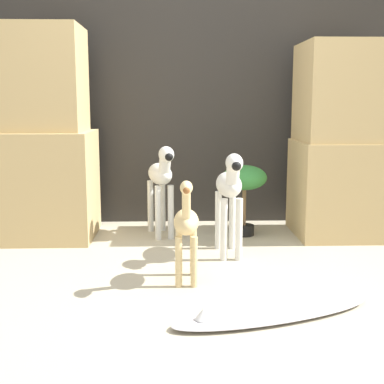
# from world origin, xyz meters

# --- Properties ---
(ground_plane) EXTENTS (14.00, 14.00, 0.00)m
(ground_plane) POSITION_xyz_m (0.00, 0.00, 0.00)
(ground_plane) COLOR #B2A88E
(wall_back) EXTENTS (6.40, 0.08, 2.20)m
(wall_back) POSITION_xyz_m (0.00, 1.71, 1.10)
(wall_back) COLOR #2D2B28
(wall_back) RESTS_ON ground_plane
(rock_pillar_left) EXTENTS (0.62, 0.65, 1.50)m
(rock_pillar_left) POSITION_xyz_m (-1.05, 1.20, 0.68)
(rock_pillar_left) COLOR tan
(rock_pillar_left) RESTS_ON ground_plane
(rock_pillar_right) EXTENTS (0.62, 0.65, 1.40)m
(rock_pillar_right) POSITION_xyz_m (1.05, 1.20, 0.68)
(rock_pillar_right) COLOR tan
(rock_pillar_right) RESTS_ON ground_plane
(zebra_right) EXTENTS (0.18, 0.51, 0.68)m
(zebra_right) POSITION_xyz_m (0.20, 0.66, 0.44)
(zebra_right) COLOR silver
(zebra_right) RESTS_ON ground_plane
(zebra_left) EXTENTS (0.25, 0.51, 0.68)m
(zebra_left) POSITION_xyz_m (-0.25, 1.18, 0.44)
(zebra_left) COLOR silver
(zebra_left) RESTS_ON ground_plane
(giraffe_figurine) EXTENTS (0.14, 0.39, 0.59)m
(giraffe_figurine) POSITION_xyz_m (-0.09, 0.16, 0.32)
(giraffe_figurine) COLOR #E0C184
(giraffe_figurine) RESTS_ON ground_plane
(potted_palm_front) EXTENTS (0.33, 0.33, 0.52)m
(potted_palm_front) POSITION_xyz_m (0.36, 1.20, 0.40)
(potted_palm_front) COLOR black
(potted_palm_front) RESTS_ON ground_plane
(surfboard) EXTENTS (1.04, 0.58, 0.09)m
(surfboard) POSITION_xyz_m (0.30, -0.33, 0.02)
(surfboard) COLOR silver
(surfboard) RESTS_ON ground_plane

